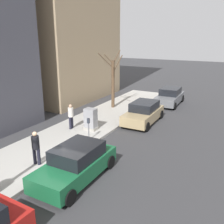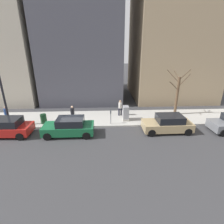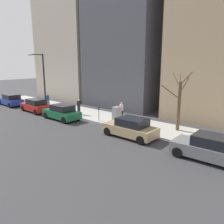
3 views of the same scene
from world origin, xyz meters
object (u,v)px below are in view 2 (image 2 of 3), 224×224
at_px(bare_tree, 177,94).
at_px(parking_meter, 111,116).
at_px(parked_car_green, 69,127).
at_px(office_tower_left, 175,15).
at_px(pedestrian_midblock, 73,113).
at_px(trash_bin, 44,119).
at_px(parked_car_red, 6,127).
at_px(parked_car_tan, 168,124).
at_px(utility_box, 126,113).
at_px(pedestrian_far_corner, 6,114).
at_px(pedestrian_near_meter, 120,107).

bearing_deg(bare_tree, parking_meter, 107.05).
distance_m(parked_car_green, office_tower_left, 19.97).
distance_m(pedestrian_midblock, office_tower_left, 18.55).
bearing_deg(trash_bin, pedestrian_midblock, -87.68).
height_order(parked_car_green, pedestrian_midblock, pedestrian_midblock).
relative_size(parked_car_red, trash_bin, 4.73).
xyz_separation_m(parked_car_red, trash_bin, (2.02, -2.45, -0.14)).
relative_size(parked_car_green, office_tower_left, 0.19).
relative_size(parked_car_tan, utility_box, 2.95).
height_order(pedestrian_midblock, pedestrian_far_corner, same).
xyz_separation_m(parking_meter, office_tower_left, (10.25, -8.82, 9.88)).
xyz_separation_m(trash_bin, pedestrian_far_corner, (0.25, 3.47, 0.49)).
bearing_deg(office_tower_left, pedestrian_near_meter, 136.45).
xyz_separation_m(parked_car_green, parked_car_red, (0.15, 5.25, 0.00)).
bearing_deg(pedestrian_far_corner, bare_tree, -21.22).
bearing_deg(parked_car_tan, pedestrian_near_meter, 46.05).
height_order(bare_tree, pedestrian_near_meter, bare_tree).
relative_size(trash_bin, pedestrian_near_meter, 0.54).
height_order(parking_meter, office_tower_left, office_tower_left).
bearing_deg(pedestrian_far_corner, parked_car_green, -47.21).
relative_size(bare_tree, pedestrian_near_meter, 2.89).
xyz_separation_m(parking_meter, pedestrian_far_corner, (0.70, 9.84, 0.11)).
bearing_deg(pedestrian_far_corner, parked_car_tan, -34.63).
xyz_separation_m(parked_car_red, bare_tree, (3.71, -15.82, 1.66)).
bearing_deg(parked_car_red, office_tower_left, -54.43).
height_order(pedestrian_near_meter, pedestrian_midblock, same).
relative_size(parked_car_tan, bare_tree, 0.88).
xyz_separation_m(parked_car_green, bare_tree, (3.86, -10.57, 1.66)).
bearing_deg(utility_box, parked_car_red, 103.15).
relative_size(parked_car_tan, trash_bin, 4.69).
bearing_deg(trash_bin, parked_car_green, -127.67).
relative_size(bare_tree, pedestrian_midblock, 2.89).
xyz_separation_m(parked_car_green, pedestrian_midblock, (2.28, 0.06, 0.35)).
bearing_deg(office_tower_left, parked_car_red, 123.81).
relative_size(parked_car_tan, parked_car_red, 0.99).
bearing_deg(bare_tree, pedestrian_near_meter, 90.40).
xyz_separation_m(parked_car_tan, parked_car_red, (-0.06, 13.72, 0.00)).
bearing_deg(parked_car_green, pedestrian_midblock, 1.34).
distance_m(parked_car_green, pedestrian_near_meter, 6.02).
bearing_deg(parked_car_tan, pedestrian_midblock, 75.76).
distance_m(parked_car_tan, office_tower_left, 15.99).
xyz_separation_m(parked_car_green, pedestrian_near_meter, (3.82, -4.64, 0.35)).
bearing_deg(office_tower_left, parking_meter, 139.29).
xyz_separation_m(parked_car_green, utility_box, (2.56, -5.09, 0.11)).
height_order(trash_bin, office_tower_left, office_tower_left).
bearing_deg(pedestrian_near_meter, utility_box, -78.16).
bearing_deg(pedestrian_far_corner, office_tower_left, 0.97).
bearing_deg(parked_car_green, office_tower_left, -46.07).
bearing_deg(parking_meter, pedestrian_near_meter, -27.11).
bearing_deg(utility_box, pedestrian_far_corner, 90.74).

